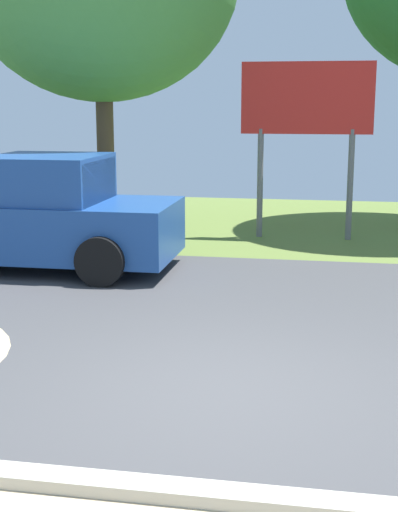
% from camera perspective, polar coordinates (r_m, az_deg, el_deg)
% --- Properties ---
extents(ground_plane, '(40.00, 22.00, 0.20)m').
position_cam_1_polar(ground_plane, '(9.91, 4.77, -4.27)').
color(ground_plane, '#424244').
extents(pickup_truck, '(5.20, 2.28, 1.88)m').
position_cam_1_polar(pickup_truck, '(12.41, -13.77, 3.10)').
color(pickup_truck, '#1E478C').
rests_on(pickup_truck, ground_plane).
extents(roadside_billboard, '(2.60, 0.12, 3.50)m').
position_cam_1_polar(roadside_billboard, '(14.68, 8.51, 11.25)').
color(roadside_billboard, slate).
rests_on(roadside_billboard, ground_plane).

